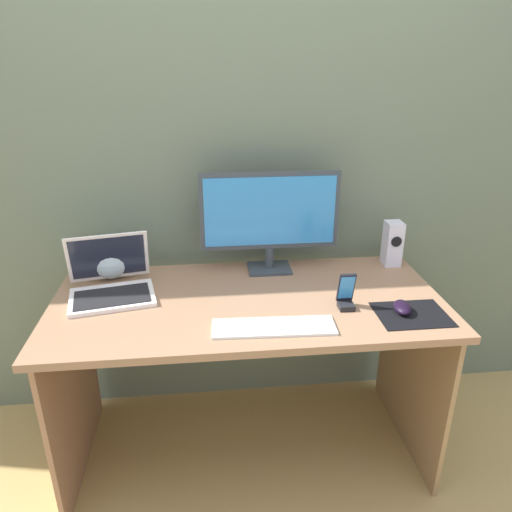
{
  "coord_description": "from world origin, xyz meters",
  "views": [
    {
      "loc": [
        -0.14,
        -1.59,
        1.58
      ],
      "look_at": [
        0.03,
        -0.02,
        0.91
      ],
      "focal_mm": 33.44,
      "sensor_mm": 36.0,
      "label": 1
    }
  ],
  "objects_px": {
    "mouse": "(402,307)",
    "monitor": "(270,216)",
    "fishbowl": "(110,259)",
    "phone_in_dock": "(346,296)",
    "speaker_right": "(392,243)",
    "laptop": "(111,283)",
    "keyboard_external": "(274,327)"
  },
  "relations": [
    {
      "from": "speaker_right",
      "to": "phone_in_dock",
      "type": "bearing_deg",
      "value": -130.16
    },
    {
      "from": "monitor",
      "to": "phone_in_dock",
      "type": "bearing_deg",
      "value": -57.33
    },
    {
      "from": "laptop",
      "to": "fishbowl",
      "type": "bearing_deg",
      "value": 99.2
    },
    {
      "from": "speaker_right",
      "to": "laptop",
      "type": "relative_size",
      "value": 0.55
    },
    {
      "from": "phone_in_dock",
      "to": "speaker_right",
      "type": "bearing_deg",
      "value": 49.84
    },
    {
      "from": "keyboard_external",
      "to": "laptop",
      "type": "bearing_deg",
      "value": 154.01
    },
    {
      "from": "fishbowl",
      "to": "mouse",
      "type": "relative_size",
      "value": 1.69
    },
    {
      "from": "mouse",
      "to": "monitor",
      "type": "bearing_deg",
      "value": 144.69
    },
    {
      "from": "speaker_right",
      "to": "keyboard_external",
      "type": "distance_m",
      "value": 0.76
    },
    {
      "from": "monitor",
      "to": "speaker_right",
      "type": "xyz_separation_m",
      "value": [
        0.54,
        0.0,
        -0.14
      ]
    },
    {
      "from": "laptop",
      "to": "keyboard_external",
      "type": "distance_m",
      "value": 0.66
    },
    {
      "from": "mouse",
      "to": "speaker_right",
      "type": "bearing_deg",
      "value": 84.13
    },
    {
      "from": "speaker_right",
      "to": "phone_in_dock",
      "type": "relative_size",
      "value": 1.42
    },
    {
      "from": "fishbowl",
      "to": "mouse",
      "type": "height_order",
      "value": "fishbowl"
    },
    {
      "from": "fishbowl",
      "to": "phone_in_dock",
      "type": "height_order",
      "value": "fishbowl"
    },
    {
      "from": "mouse",
      "to": "phone_in_dock",
      "type": "height_order",
      "value": "phone_in_dock"
    },
    {
      "from": "speaker_right",
      "to": "fishbowl",
      "type": "xyz_separation_m",
      "value": [
        -1.2,
        -0.0,
        -0.02
      ]
    },
    {
      "from": "monitor",
      "to": "speaker_right",
      "type": "height_order",
      "value": "monitor"
    },
    {
      "from": "speaker_right",
      "to": "fishbowl",
      "type": "distance_m",
      "value": 1.2
    },
    {
      "from": "speaker_right",
      "to": "phone_in_dock",
      "type": "distance_m",
      "value": 0.48
    },
    {
      "from": "laptop",
      "to": "keyboard_external",
      "type": "xyz_separation_m",
      "value": [
        0.58,
        -0.32,
        -0.04
      ]
    },
    {
      "from": "mouse",
      "to": "keyboard_external",
      "type": "bearing_deg",
      "value": -163.51
    },
    {
      "from": "monitor",
      "to": "phone_in_dock",
      "type": "relative_size",
      "value": 4.17
    },
    {
      "from": "mouse",
      "to": "phone_in_dock",
      "type": "xyz_separation_m",
      "value": [
        -0.19,
        0.06,
        0.03
      ]
    },
    {
      "from": "fishbowl",
      "to": "mouse",
      "type": "xyz_separation_m",
      "value": [
        1.08,
        -0.42,
        -0.06
      ]
    },
    {
      "from": "keyboard_external",
      "to": "phone_in_dock",
      "type": "distance_m",
      "value": 0.31
    },
    {
      "from": "keyboard_external",
      "to": "speaker_right",
      "type": "bearing_deg",
      "value": 41.66
    },
    {
      "from": "keyboard_external",
      "to": "phone_in_dock",
      "type": "relative_size",
      "value": 3.02
    },
    {
      "from": "mouse",
      "to": "phone_in_dock",
      "type": "distance_m",
      "value": 0.2
    },
    {
      "from": "monitor",
      "to": "laptop",
      "type": "distance_m",
      "value": 0.68
    },
    {
      "from": "monitor",
      "to": "mouse",
      "type": "bearing_deg",
      "value": -44.84
    },
    {
      "from": "laptop",
      "to": "monitor",
      "type": "bearing_deg",
      "value": 14.29
    }
  ]
}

